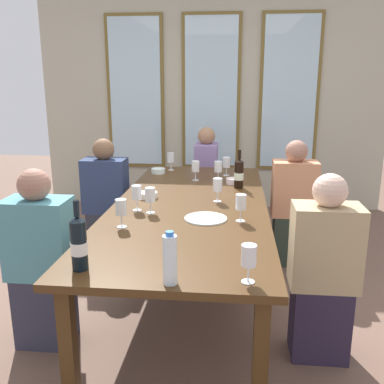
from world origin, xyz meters
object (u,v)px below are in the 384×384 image
(seated_person_0, at_px, (42,264))
(seated_person_2, at_px, (106,203))
(wine_glass_0, at_px, (218,167))
(wine_glass_7, at_px, (226,163))
(wine_bottle_1, at_px, (239,173))
(seated_person_3, at_px, (293,207))
(tasting_bowl_2, at_px, (158,171))
(wine_glass_6, at_px, (171,158))
(wine_glass_5, at_px, (241,203))
(wine_glass_2, at_px, (249,256))
(seated_person_4, at_px, (206,180))
(wine_glass_4, at_px, (150,196))
(tasting_bowl_1, at_px, (148,195))
(wine_glass_1, at_px, (196,167))
(wine_glass_9, at_px, (218,186))
(wine_bottle_0, at_px, (79,243))
(seated_person_1, at_px, (323,273))
(wine_glass_8, at_px, (137,194))
(water_bottle, at_px, (170,259))
(white_plate_0, at_px, (206,218))
(wine_glass_3, at_px, (121,208))
(tasting_bowl_0, at_px, (233,181))
(dining_table, at_px, (190,211))

(seated_person_0, relative_size, seated_person_2, 1.00)
(wine_glass_0, height_order, wine_glass_7, same)
(wine_bottle_1, relative_size, seated_person_0, 0.29)
(seated_person_2, xyz_separation_m, seated_person_3, (1.66, 0.05, 0.00))
(tasting_bowl_2, xyz_separation_m, wine_glass_6, (0.10, 0.16, 0.10))
(wine_glass_5, relative_size, wine_glass_6, 1.00)
(seated_person_2, bearing_deg, seated_person_3, 1.89)
(wine_glass_2, xyz_separation_m, seated_person_3, (0.45, 1.93, -0.34))
(seated_person_4, bearing_deg, wine_glass_4, -97.00)
(tasting_bowl_1, distance_m, wine_glass_2, 1.51)
(wine_glass_1, xyz_separation_m, wine_glass_9, (0.22, -0.67, -0.00))
(wine_bottle_0, bearing_deg, seated_person_1, 23.48)
(wine_glass_8, distance_m, wine_glass_9, 0.60)
(wine_bottle_0, bearing_deg, tasting_bowl_2, 90.47)
(wine_glass_7, relative_size, wine_glass_8, 1.00)
(wine_glass_7, distance_m, wine_glass_8, 1.30)
(wine_glass_0, distance_m, seated_person_4, 1.02)
(wine_bottle_1, height_order, wine_glass_5, wine_bottle_1)
(water_bottle, height_order, wine_glass_8, water_bottle)
(water_bottle, xyz_separation_m, seated_person_3, (0.79, 1.98, -0.33))
(wine_glass_0, bearing_deg, seated_person_3, -2.01)
(white_plate_0, relative_size, wine_glass_8, 1.57)
(white_plate_0, height_order, wine_glass_9, wine_glass_9)
(water_bottle, distance_m, wine_glass_8, 1.12)
(wine_bottle_1, relative_size, tasting_bowl_2, 2.42)
(wine_glass_6, height_order, wine_glass_7, same)
(water_bottle, height_order, seated_person_4, seated_person_4)
(wine_glass_1, xyz_separation_m, wine_glass_3, (-0.33, -1.29, 0.00))
(tasting_bowl_1, xyz_separation_m, seated_person_1, (1.16, -0.74, -0.24))
(white_plate_0, xyz_separation_m, tasting_bowl_1, (-0.47, 0.47, 0.02))
(seated_person_3, bearing_deg, wine_glass_4, -137.62)
(tasting_bowl_2, distance_m, wine_glass_4, 1.27)
(tasting_bowl_2, relative_size, wine_glass_2, 0.75)
(wine_glass_1, relative_size, wine_glass_2, 1.00)
(wine_bottle_0, height_order, wine_glass_8, wine_bottle_0)
(seated_person_2, bearing_deg, white_plate_0, -46.44)
(tasting_bowl_0, height_order, seated_person_2, seated_person_2)
(wine_glass_0, xyz_separation_m, seated_person_1, (0.66, -1.37, -0.34))
(wine_glass_1, relative_size, seated_person_1, 0.16)
(wine_glass_0, relative_size, wine_glass_6, 1.00)
(seated_person_2, height_order, seated_person_3, same)
(wine_glass_2, distance_m, wine_glass_7, 2.18)
(dining_table, height_order, white_plate_0, white_plate_0)
(wine_glass_0, distance_m, wine_glass_4, 1.08)
(seated_person_0, height_order, seated_person_3, same)
(wine_glass_9, bearing_deg, white_plate_0, -97.55)
(tasting_bowl_2, distance_m, wine_glass_0, 0.64)
(wine_bottle_1, relative_size, wine_glass_6, 1.82)
(wine_glass_7, relative_size, seated_person_3, 0.16)
(wine_bottle_0, distance_m, wine_glass_9, 1.36)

